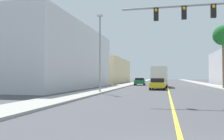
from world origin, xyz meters
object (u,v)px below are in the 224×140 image
Objects in this scene: street_lamp at (100,49)px; car_yellow at (158,84)px; car_green at (140,81)px; car_black at (162,81)px; delivery_truck at (160,77)px; palm_far at (223,36)px.

car_yellow is at bearing 53.70° from street_lamp.
car_yellow is (5.71, 7.77, -3.82)m from street_lamp.
street_lamp is 1.90× the size of car_green.
street_lamp is at bearing -99.06° from car_black.
delivery_truck is at bearing 68.95° from street_lamp.
car_green is 15.36m from car_yellow.
delivery_truck reaches higher than car_green.
car_green is (-12.74, 11.34, -6.52)m from palm_far.
palm_far is at bearing 23.73° from car_yellow.
car_black is 8.86m from car_green.
car_yellow is 0.58× the size of delivery_truck.
palm_far is 1.87× the size of car_yellow.
palm_far is (14.51, 11.29, 2.68)m from street_lamp.
car_green is at bearing 106.82° from car_yellow.
delivery_truck is at bearing 116.34° from car_green.
street_lamp is 18.58m from palm_far.
delivery_truck is (-8.71, 3.79, -5.57)m from palm_far.
palm_far reaches higher than car_yellow.
car_black is at bearing 91.58° from car_yellow.
street_lamp is 31.29m from car_black.
street_lamp is 10.37m from car_yellow.
street_lamp reaches higher than delivery_truck.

